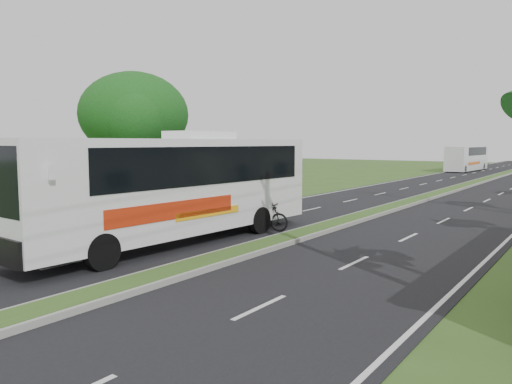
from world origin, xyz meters
The scene contains 8 objects.
ground centered at (0.00, 0.00, 0.00)m, with size 180.00×180.00×0.00m, color #37541E.
road_asphalt centered at (0.00, 20.00, 0.01)m, with size 14.00×160.00×0.02m, color black.
median_strip centered at (0.00, 20.00, 0.10)m, with size 1.20×160.00×0.18m.
lane_edge_left centered at (-6.70, 20.00, 0.00)m, with size 0.12×160.00×0.01m, color silver.
shade_tree centered at (-12.11, 10.02, 5.03)m, with size 6.30×6.00×7.54m.
coach_bus_main centered at (-3.05, 4.16, 2.24)m, with size 3.25×12.74×4.08m.
coach_bus_far centered at (-5.20, 58.64, 1.78)m, with size 2.92×10.86×3.13m.
motorcyclist centered at (-1.84, 8.08, 0.85)m, with size 2.06×0.90×2.39m.
Camera 1 is at (9.65, -8.84, 3.68)m, focal length 35.00 mm.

